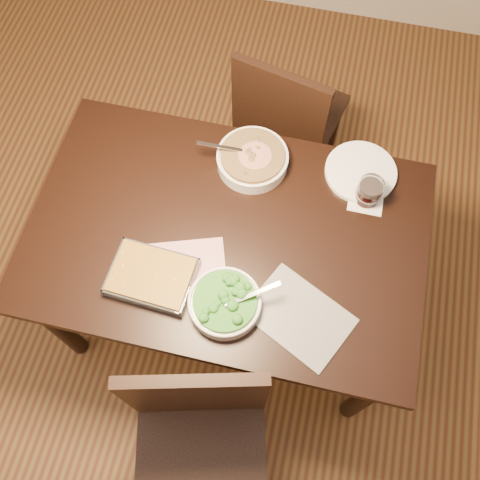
# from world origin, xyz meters

# --- Properties ---
(ground) EXTENTS (4.00, 4.00, 0.00)m
(ground) POSITION_xyz_m (0.00, 0.00, 0.00)
(ground) COLOR #452213
(ground) RESTS_ON ground
(room) EXTENTS (4.04, 4.04, 2.72)m
(room) POSITION_xyz_m (0.00, 0.00, 1.71)
(room) COLOR #B9B19E
(room) RESTS_ON ground
(table) EXTENTS (1.40, 0.90, 0.75)m
(table) POSITION_xyz_m (0.00, 0.00, 0.65)
(table) COLOR black
(table) RESTS_ON ground
(magazine_a) EXTENTS (0.31, 0.27, 0.01)m
(magazine_a) POSITION_xyz_m (-0.10, -0.15, 0.75)
(magazine_a) COLOR #A12E4C
(magazine_a) RESTS_ON table
(magazine_b) EXTENTS (0.39, 0.35, 0.01)m
(magazine_b) POSITION_xyz_m (0.30, -0.24, 0.75)
(magazine_b) COLOR #282A30
(magazine_b) RESTS_ON table
(coaster) EXTENTS (0.12, 0.12, 0.00)m
(coaster) POSITION_xyz_m (0.46, 0.25, 0.75)
(coaster) COLOR white
(coaster) RESTS_ON table
(stew_bowl) EXTENTS (0.29, 0.27, 0.10)m
(stew_bowl) POSITION_xyz_m (0.03, 0.30, 0.79)
(stew_bowl) COLOR white
(stew_bowl) RESTS_ON table
(broccoli_bowl) EXTENTS (0.25, 0.24, 0.09)m
(broccoli_bowl) POSITION_xyz_m (0.06, -0.26, 0.78)
(broccoli_bowl) COLOR white
(broccoli_bowl) RESTS_ON table
(baking_dish) EXTENTS (0.29, 0.22, 0.05)m
(baking_dish) POSITION_xyz_m (-0.20, -0.22, 0.77)
(baking_dish) COLOR silver
(baking_dish) RESTS_ON table
(wine_tumbler) EXTENTS (0.09, 0.09, 0.10)m
(wine_tumbler) POSITION_xyz_m (0.46, 0.25, 0.81)
(wine_tumbler) COLOR black
(wine_tumbler) RESTS_ON coaster
(dinner_plate) EXTENTS (0.26, 0.26, 0.02)m
(dinner_plate) POSITION_xyz_m (0.43, 0.35, 0.76)
(dinner_plate) COLOR white
(dinner_plate) RESTS_ON table
(chair_near) EXTENTS (0.54, 0.54, 0.95)m
(chair_near) POSITION_xyz_m (0.06, -0.67, 0.53)
(chair_near) COLOR black
(chair_near) RESTS_ON ground
(chair_far) EXTENTS (0.50, 0.50, 0.89)m
(chair_far) POSITION_xyz_m (0.09, 0.74, 0.50)
(chair_far) COLOR black
(chair_far) RESTS_ON ground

